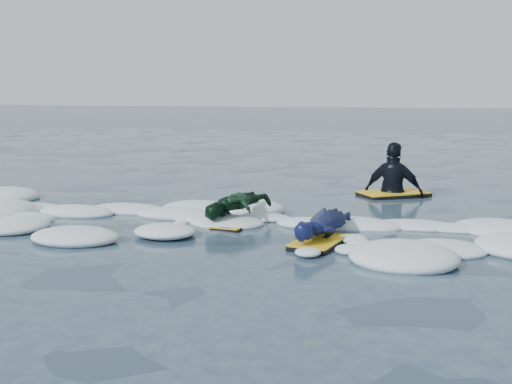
# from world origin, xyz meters

# --- Properties ---
(ground) EXTENTS (120.00, 120.00, 0.00)m
(ground) POSITION_xyz_m (0.00, 0.00, 0.00)
(ground) COLOR #192C3D
(ground) RESTS_ON ground
(foam_band) EXTENTS (12.00, 3.10, 0.30)m
(foam_band) POSITION_xyz_m (0.00, 1.03, 0.00)
(foam_band) COLOR white
(foam_band) RESTS_ON ground
(prone_woman_unit) EXTENTS (0.80, 1.51, 0.36)m
(prone_woman_unit) POSITION_xyz_m (1.42, 0.49, 0.19)
(prone_woman_unit) COLOR black
(prone_woman_unit) RESTS_ON ground
(prone_child_unit) EXTENTS (1.01, 1.29, 0.45)m
(prone_child_unit) POSITION_xyz_m (0.11, 1.20, 0.23)
(prone_child_unit) COLOR black
(prone_child_unit) RESTS_ON ground
(waiting_rider_unit) EXTENTS (1.38, 1.23, 1.83)m
(waiting_rider_unit) POSITION_xyz_m (2.19, 4.16, 0.06)
(waiting_rider_unit) COLOR black
(waiting_rider_unit) RESTS_ON ground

